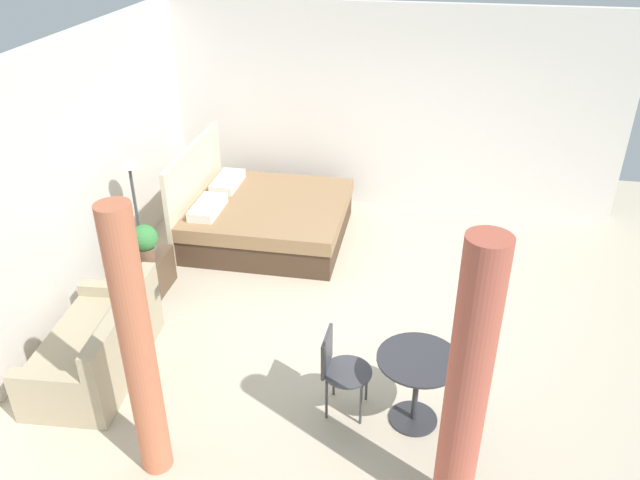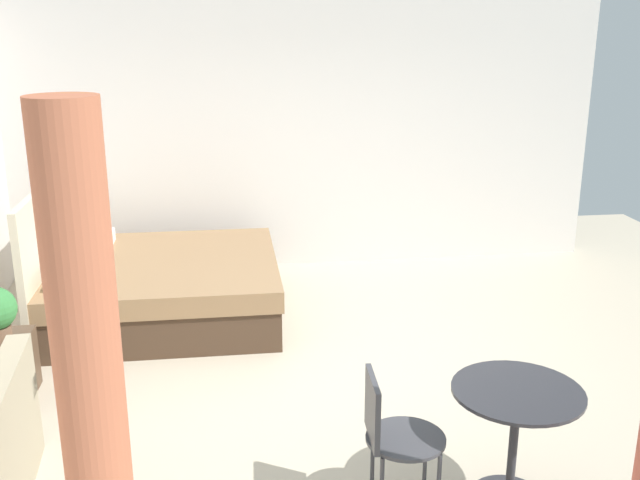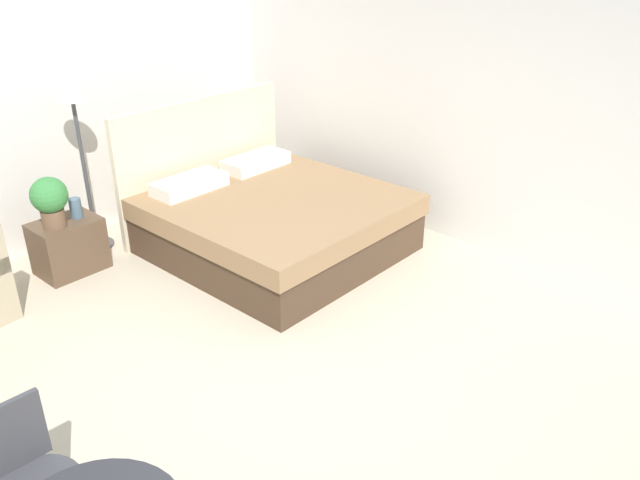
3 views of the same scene
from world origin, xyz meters
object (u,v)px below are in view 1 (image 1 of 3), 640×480
at_px(couch, 98,348).
at_px(nightstand, 150,272).
at_px(balcony_table, 417,377).
at_px(bed, 264,217).
at_px(vase, 152,243).
at_px(cafe_chair_near_window, 338,365).
at_px(potted_plant, 145,240).
at_px(floor_lamp, 132,185).

relative_size(couch, nightstand, 2.97).
bearing_deg(nightstand, balcony_table, -116.42).
height_order(couch, balcony_table, couch).
distance_m(bed, couch, 3.03).
xyz_separation_m(bed, vase, (-1.34, 0.97, 0.25)).
xyz_separation_m(bed, nightstand, (-1.46, 0.98, -0.07)).
distance_m(bed, cafe_chair_near_window, 3.34).
xyz_separation_m(couch, nightstand, (1.44, 0.10, -0.03)).
height_order(vase, balcony_table, balcony_table).
bearing_deg(potted_plant, balcony_table, -115.25).
height_order(bed, potted_plant, bed).
bearing_deg(balcony_table, floor_lamp, 60.16).
xyz_separation_m(bed, potted_plant, (-1.56, 0.93, 0.41)).
xyz_separation_m(floor_lamp, balcony_table, (-1.96, -3.42, -0.64)).
bearing_deg(vase, potted_plant, -169.95).
distance_m(balcony_table, cafe_chair_near_window, 0.69).
bearing_deg(balcony_table, cafe_chair_near_window, 87.42).
bearing_deg(vase, floor_lamp, 45.04).
bearing_deg(bed, cafe_chair_near_window, -153.66).
relative_size(bed, couch, 1.27).
bearing_deg(bed, balcony_table, -144.34).
distance_m(nightstand, cafe_chair_near_window, 2.91).
relative_size(bed, nightstand, 3.76).
height_order(nightstand, vase, vase).
xyz_separation_m(bed, floor_lamp, (-1.06, 1.25, 0.83)).
bearing_deg(couch, balcony_table, -92.27).
distance_m(potted_plant, balcony_table, 3.43).
height_order(potted_plant, floor_lamp, floor_lamp).
bearing_deg(cafe_chair_near_window, floor_lamp, 54.76).
xyz_separation_m(nightstand, floor_lamp, (0.40, 0.27, 0.90)).
distance_m(nightstand, floor_lamp, 1.02).
bearing_deg(cafe_chair_near_window, potted_plant, 59.33).
bearing_deg(potted_plant, bed, -30.98).
distance_m(potted_plant, cafe_chair_near_window, 2.81).
xyz_separation_m(nightstand, potted_plant, (-0.10, -0.04, 0.48)).
relative_size(couch, potted_plant, 3.72).
bearing_deg(balcony_table, nightstand, 63.58).
relative_size(nightstand, floor_lamp, 0.36).
bearing_deg(balcony_table, vase, 61.81).
relative_size(couch, cafe_chair_near_window, 1.99).
height_order(bed, cafe_chair_near_window, bed).
bearing_deg(cafe_chair_near_window, nightstand, 58.07).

